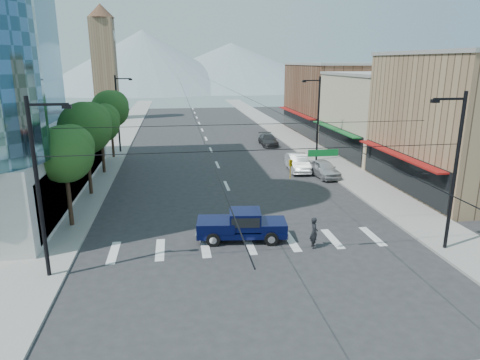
{
  "coord_description": "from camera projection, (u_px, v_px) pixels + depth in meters",
  "views": [
    {
      "loc": [
        -4.27,
        -21.6,
        10.46
      ],
      "look_at": [
        -0.2,
        5.01,
        3.0
      ],
      "focal_mm": 32.0,
      "sensor_mm": 36.0,
      "label": 1
    }
  ],
  "objects": [
    {
      "name": "tree_midfar",
      "position": [
        102.0,
        122.0,
        40.19
      ],
      "size": [
        3.65,
        3.64,
        6.71
      ],
      "color": "black",
      "rests_on": "ground"
    },
    {
      "name": "tree_far",
      "position": [
        111.0,
        108.0,
        46.69
      ],
      "size": [
        4.09,
        4.09,
        7.52
      ],
      "color": "black",
      "rests_on": "ground"
    },
    {
      "name": "shop_near",
      "position": [
        474.0,
        125.0,
        34.96
      ],
      "size": [
        12.0,
        14.0,
        11.0
      ],
      "primitive_type": "cube",
      "color": "#8C6B4C",
      "rests_on": "ground"
    },
    {
      "name": "tree_near",
      "position": [
        67.0,
        152.0,
        26.85
      ],
      "size": [
        3.65,
        3.64,
        6.71
      ],
      "color": "black",
      "rests_on": "ground"
    },
    {
      "name": "clock_tower",
      "position": [
        104.0,
        61.0,
        77.8
      ],
      "size": [
        4.8,
        4.8,
        20.4
      ],
      "color": "#8C6B4C",
      "rests_on": "ground"
    },
    {
      "name": "parked_car_mid",
      "position": [
        298.0,
        163.0,
        42.24
      ],
      "size": [
        2.16,
        5.19,
        1.67
      ],
      "primitive_type": "imported",
      "rotation": [
        0.0,
        0.0,
        -0.08
      ],
      "color": "silver",
      "rests_on": "ground"
    },
    {
      "name": "sidewalk_right",
      "position": [
        285.0,
        134.0,
        63.82
      ],
      "size": [
        4.0,
        120.0,
        0.15
      ],
      "primitive_type": "cube",
      "color": "gray",
      "rests_on": "ground"
    },
    {
      "name": "mountain_right",
      "position": [
        232.0,
        65.0,
        176.91
      ],
      "size": [
        90.0,
        90.0,
        18.0
      ],
      "primitive_type": "cone",
      "color": "gray",
      "rests_on": "ground"
    },
    {
      "name": "shop_far",
      "position": [
        338.0,
        100.0,
        63.68
      ],
      "size": [
        12.0,
        18.0,
        10.0
      ],
      "primitive_type": "cube",
      "color": "brown",
      "rests_on": "ground"
    },
    {
      "name": "mountain_left",
      "position": [
        143.0,
        60.0,
        161.75
      ],
      "size": [
        80.0,
        80.0,
        22.0
      ],
      "primitive_type": "cone",
      "color": "gray",
      "rests_on": "ground"
    },
    {
      "name": "pedestrian",
      "position": [
        314.0,
        233.0,
        24.71
      ],
      "size": [
        0.47,
        0.69,
        1.86
      ],
      "primitive_type": "imported",
      "rotation": [
        0.0,
        0.0,
        1.53
      ],
      "color": "black",
      "rests_on": "ground"
    },
    {
      "name": "sidewalk_left",
      "position": [
        120.0,
        138.0,
        60.32
      ],
      "size": [
        4.0,
        120.0,
        0.15
      ],
      "primitive_type": "cube",
      "color": "gray",
      "rests_on": "ground"
    },
    {
      "name": "parked_car_near",
      "position": [
        324.0,
        169.0,
        40.08
      ],
      "size": [
        2.3,
        4.78,
        1.57
      ],
      "primitive_type": "imported",
      "rotation": [
        0.0,
        0.0,
        0.1
      ],
      "color": "#B5B6BB",
      "rests_on": "ground"
    },
    {
      "name": "parked_car_far",
      "position": [
        268.0,
        140.0,
        55.26
      ],
      "size": [
        2.07,
        4.92,
        1.42
      ],
      "primitive_type": "imported",
      "rotation": [
        0.0,
        0.0,
        -0.02
      ],
      "color": "#323235",
      "rests_on": "ground"
    },
    {
      "name": "shop_mid",
      "position": [
        390.0,
        116.0,
        48.57
      ],
      "size": [
        12.0,
        14.0,
        9.0
      ],
      "primitive_type": "cube",
      "color": "tan",
      "rests_on": "ground"
    },
    {
      "name": "pickup_truck",
      "position": [
        241.0,
        225.0,
        25.81
      ],
      "size": [
        5.66,
        2.64,
        1.85
      ],
      "rotation": [
        0.0,
        0.0,
        -0.12
      ],
      "color": "#060B32",
      "rests_on": "ground"
    },
    {
      "name": "ground",
      "position": [
        257.0,
        255.0,
        23.99
      ],
      "size": [
        160.0,
        160.0,
        0.0
      ],
      "primitive_type": "plane",
      "color": "#28282B",
      "rests_on": "ground"
    },
    {
      "name": "signal_rig",
      "position": [
        265.0,
        180.0,
        21.83
      ],
      "size": [
        21.8,
        0.2,
        9.0
      ],
      "color": "black",
      "rests_on": "ground"
    },
    {
      "name": "tree_midnear",
      "position": [
        87.0,
        126.0,
        33.36
      ],
      "size": [
        4.09,
        4.09,
        7.52
      ],
      "color": "black",
      "rests_on": "ground"
    },
    {
      "name": "lamp_pole_nw",
      "position": [
        119.0,
        111.0,
        49.69
      ],
      "size": [
        2.0,
        0.25,
        9.0
      ],
      "color": "black",
      "rests_on": "ground"
    },
    {
      "name": "lamp_pole_ne",
      "position": [
        317.0,
        116.0,
        45.18
      ],
      "size": [
        2.0,
        0.25,
        9.0
      ],
      "color": "black",
      "rests_on": "ground"
    }
  ]
}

